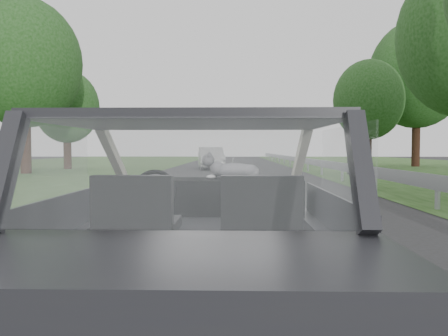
# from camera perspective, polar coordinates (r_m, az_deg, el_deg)

# --- Properties ---
(ground) EXTENTS (140.00, 140.00, 0.00)m
(ground) POSITION_cam_1_polar(r_m,az_deg,el_deg) (3.32, -2.89, -19.65)
(ground) COLOR #262626
(ground) RESTS_ON ground
(subject_car) EXTENTS (1.80, 4.00, 1.45)m
(subject_car) POSITION_cam_1_polar(r_m,az_deg,el_deg) (3.12, -2.92, -7.23)
(subject_car) COLOR black
(subject_car) RESTS_ON ground
(dashboard) EXTENTS (1.58, 0.45, 0.30)m
(dashboard) POSITION_cam_1_polar(r_m,az_deg,el_deg) (3.72, -2.19, -3.72)
(dashboard) COLOR black
(dashboard) RESTS_ON subject_car
(driver_seat) EXTENTS (0.50, 0.72, 0.42)m
(driver_seat) POSITION_cam_1_polar(r_m,az_deg,el_deg) (2.87, -11.38, -5.00)
(driver_seat) COLOR black
(driver_seat) RESTS_ON subject_car
(passenger_seat) EXTENTS (0.50, 0.72, 0.42)m
(passenger_seat) POSITION_cam_1_polar(r_m,az_deg,el_deg) (2.81, 4.81, -5.14)
(passenger_seat) COLOR black
(passenger_seat) RESTS_ON subject_car
(steering_wheel) EXTENTS (0.36, 0.36, 0.04)m
(steering_wheel) POSITION_cam_1_polar(r_m,az_deg,el_deg) (3.47, -9.11, -3.03)
(steering_wheel) COLOR black
(steering_wheel) RESTS_ON dashboard
(cat) EXTENTS (0.54, 0.24, 0.23)m
(cat) POSITION_cam_1_polar(r_m,az_deg,el_deg) (3.68, 1.50, -0.25)
(cat) COLOR gray
(cat) RESTS_ON dashboard
(guardrail) EXTENTS (0.05, 90.00, 0.32)m
(guardrail) POSITION_cam_1_polar(r_m,az_deg,el_deg) (13.70, 18.69, -0.46)
(guardrail) COLOR #A0A2A8
(guardrail) RESTS_ON ground
(other_car) EXTENTS (2.16, 4.36, 1.38)m
(other_car) POSITION_cam_1_polar(r_m,az_deg,el_deg) (27.24, -1.72, 1.30)
(other_car) COLOR #A8A8A8
(other_car) RESTS_ON ground
(highway_sign) EXTENTS (0.26, 1.05, 2.62)m
(highway_sign) POSITION_cam_1_polar(r_m,az_deg,el_deg) (22.09, 15.93, 2.54)
(highway_sign) COLOR #106E22
(highway_sign) RESTS_ON ground
(tree_2) EXTENTS (5.29, 5.29, 6.94)m
(tree_2) POSITION_cam_1_polar(r_m,az_deg,el_deg) (30.53, 18.33, 6.52)
(tree_2) COLOR #153D0F
(tree_2) RESTS_ON ground
(tree_3) EXTENTS (7.20, 7.20, 10.13)m
(tree_3) POSITION_cam_1_polar(r_m,az_deg,el_deg) (34.40, 23.87, 8.64)
(tree_3) COLOR #153D0F
(tree_3) RESTS_ON ground
(tree_5) EXTENTS (7.29, 7.29, 8.66)m
(tree_5) POSITION_cam_1_polar(r_m,az_deg,el_deg) (24.71, -24.61, 9.41)
(tree_5) COLOR #153D0F
(tree_5) RESTS_ON ground
(tree_6) EXTENTS (5.02, 5.02, 6.04)m
(tree_6) POSITION_cam_1_polar(r_m,az_deg,el_deg) (29.31, -19.82, 5.79)
(tree_6) COLOR #153D0F
(tree_6) RESTS_ON ground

